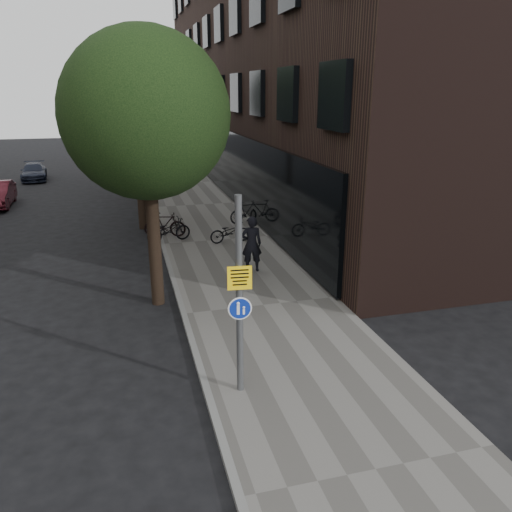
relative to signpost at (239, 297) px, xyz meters
name	(u,v)px	position (x,y,z in m)	size (l,w,h in m)	color
ground	(293,371)	(1.34, 0.57, -2.15)	(120.00, 120.00, 0.00)	black
sidewalk	(219,241)	(1.59, 10.57, -2.09)	(4.50, 60.00, 0.12)	slate
curb_edge	(163,245)	(-0.66, 10.57, -2.09)	(0.15, 60.00, 0.13)	slate
building_right_dark_brick	(311,36)	(9.84, 22.57, 6.85)	(12.00, 40.00, 18.00)	black
street_tree_near	(149,122)	(-1.19, 5.21, 2.96)	(4.40, 4.40, 7.50)	black
street_tree_mid	(136,110)	(-1.19, 13.71, 2.96)	(5.00, 5.00, 7.80)	black
street_tree_far	(130,104)	(-1.19, 22.71, 2.96)	(5.00, 5.00, 7.80)	black
signpost	(239,297)	(0.00, 0.00, 0.00)	(0.47, 0.13, 4.02)	#595B5E
pedestrian	(252,244)	(1.97, 6.70, -1.09)	(0.69, 0.45, 1.89)	black
parked_bike_facade_near	(230,232)	(1.96, 10.11, -1.60)	(0.57, 1.64, 0.86)	black
parked_bike_facade_far	(246,212)	(3.34, 12.93, -1.53)	(0.48, 1.68, 1.01)	black
parked_bike_curb_near	(169,230)	(-0.39, 10.82, -1.56)	(0.63, 1.81, 0.95)	black
parked_bike_curb_far	(165,224)	(-0.46, 11.58, -1.51)	(0.49, 1.72, 1.03)	black
parked_car_far	(34,172)	(-7.82, 28.28, -1.59)	(1.57, 3.86, 1.12)	#1A2030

